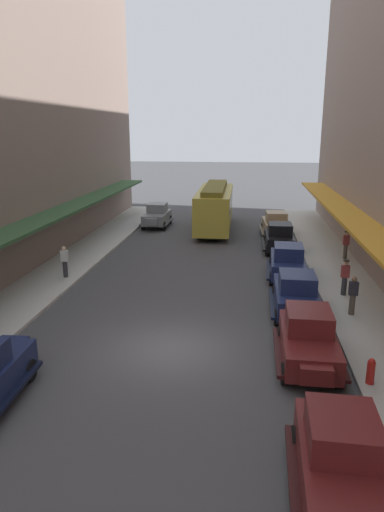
{
  "coord_description": "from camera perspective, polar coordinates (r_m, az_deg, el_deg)",
  "views": [
    {
      "loc": [
        2.53,
        -14.7,
        7.51
      ],
      "look_at": [
        0.0,
        6.0,
        1.8
      ],
      "focal_mm": 32.28,
      "sensor_mm": 36.0,
      "label": 1
    }
  ],
  "objects": [
    {
      "name": "parked_car_2",
      "position": [
        37.2,
        -4.37,
        5.1
      ],
      "size": [
        2.17,
        4.27,
        1.84
      ],
      "color": "slate",
      "rests_on": "ground"
    },
    {
      "name": "pedestrian_1",
      "position": [
        28.55,
        18.53,
        1.35
      ],
      "size": [
        0.36,
        0.28,
        1.67
      ],
      "color": "#4C4238",
      "rests_on": "sidewalk_right"
    },
    {
      "name": "pedestrian_0",
      "position": [
        24.58,
        -15.49,
        -0.65
      ],
      "size": [
        0.36,
        0.24,
        1.64
      ],
      "color": "#2D2D33",
      "rests_on": "sidewalk_left"
    },
    {
      "name": "parked_car_6",
      "position": [
        24.45,
        11.78,
        -0.6
      ],
      "size": [
        2.26,
        4.3,
        1.84
      ],
      "color": "#19234C",
      "rests_on": "ground"
    },
    {
      "name": "parked_car_3",
      "position": [
        10.81,
        18.15,
        -23.0
      ],
      "size": [
        2.25,
        4.3,
        1.84
      ],
      "color": "#591919",
      "rests_on": "ground"
    },
    {
      "name": "pedestrian_4",
      "position": [
        22.24,
        18.41,
        -2.49
      ],
      "size": [
        0.36,
        0.28,
        1.67
      ],
      "color": "#2D2D33",
      "rests_on": "sidewalk_right"
    },
    {
      "name": "ground_plane",
      "position": [
        16.7,
        -2.55,
        -11.43
      ],
      "size": [
        200.0,
        200.0,
        0.0
      ],
      "primitive_type": "plane",
      "color": "#424244"
    },
    {
      "name": "fire_hydrant",
      "position": [
        15.15,
        21.28,
        -13.12
      ],
      "size": [
        0.24,
        0.24,
        0.82
      ],
      "color": "#B21E19",
      "rests_on": "sidewalk_right"
    },
    {
      "name": "parked_car_0",
      "position": [
        34.14,
        10.32,
        3.97
      ],
      "size": [
        2.31,
        4.32,
        1.84
      ],
      "color": "#997F5B",
      "rests_on": "ground"
    },
    {
      "name": "parked_car_4",
      "position": [
        15.79,
        14.23,
        -9.78
      ],
      "size": [
        2.19,
        4.28,
        1.84
      ],
      "color": "#591919",
      "rests_on": "ground"
    },
    {
      "name": "pedestrian_2",
      "position": [
        20.03,
        19.32,
        -4.59
      ],
      "size": [
        0.36,
        0.24,
        1.64
      ],
      "color": "#4C4238",
      "rests_on": "sidewalk_right"
    },
    {
      "name": "parked_car_7",
      "position": [
        29.95,
        10.78,
        2.37
      ],
      "size": [
        2.17,
        4.27,
        1.84
      ],
      "color": "black",
      "rests_on": "ground"
    },
    {
      "name": "streetcar",
      "position": [
        35.68,
        2.83,
        6.25
      ],
      "size": [
        2.66,
        9.64,
        3.46
      ],
      "color": "gold",
      "rests_on": "ground"
    },
    {
      "name": "parked_car_1",
      "position": [
        19.82,
        12.78,
        -4.44
      ],
      "size": [
        2.18,
        4.27,
        1.84
      ],
      "color": "#19234C",
      "rests_on": "ground"
    }
  ]
}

